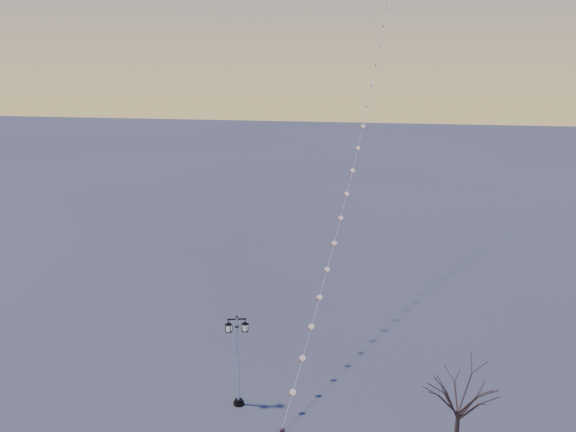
# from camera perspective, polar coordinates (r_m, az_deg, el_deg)

# --- Properties ---
(street_lamp) EXTENTS (1.13, 0.62, 4.57)m
(street_lamp) POSITION_cam_1_polar(r_m,az_deg,el_deg) (28.77, -4.83, -13.20)
(street_lamp) COLOR black
(street_lamp) RESTS_ON ground
(bare_tree) EXTENTS (2.50, 2.50, 4.16)m
(bare_tree) POSITION_cam_1_polar(r_m,az_deg,el_deg) (25.85, 16.06, -16.23)
(bare_tree) COLOR #35251D
(bare_tree) RESTS_ON ground
(kite_train) EXTENTS (4.73, 42.53, 34.74)m
(kite_train) POSITION_cam_1_polar(r_m,az_deg,el_deg) (43.73, 8.19, 16.04)
(kite_train) COLOR black
(kite_train) RESTS_ON ground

